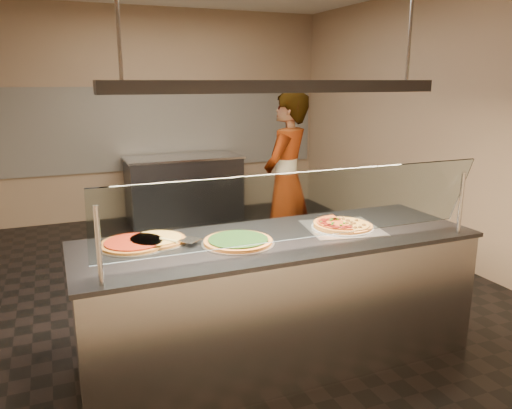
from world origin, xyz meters
name	(u,v)px	position (x,y,z in m)	size (l,w,h in m)	color
ground	(229,285)	(0.00, 0.00, -0.01)	(5.00, 6.00, 0.02)	black
wall_back	(160,114)	(0.00, 3.01, 1.50)	(5.00, 0.02, 3.00)	tan
wall_front	(483,210)	(0.00, -3.01, 1.50)	(5.00, 0.02, 3.00)	tan
wall_right	(439,125)	(2.51, 0.00, 1.50)	(0.02, 6.00, 3.00)	tan
tile_band	(161,128)	(0.00, 2.98, 1.30)	(4.90, 0.02, 1.20)	silver
serving_counter	(278,299)	(-0.12, -1.41, 0.47)	(2.79, 0.94, 0.93)	#B7B7BC
sneeze_guard	(303,207)	(-0.12, -1.76, 1.23)	(2.55, 0.18, 0.54)	#B7B7BC
perforated_tray	(342,227)	(0.40, -1.39, 0.94)	(0.60, 0.60, 0.01)	silver
half_pizza_pepperoni	(330,225)	(0.30, -1.40, 0.96)	(0.29, 0.46, 0.05)	#9C5821
half_pizza_sausage	(354,223)	(0.50, -1.40, 0.96)	(0.29, 0.46, 0.04)	#9C5821
pizza_spinach	(238,241)	(-0.43, -1.43, 0.95)	(0.49, 0.49, 0.03)	silver
pizza_cheese	(156,239)	(-0.93, -1.18, 0.94)	(0.42, 0.42, 0.03)	silver
pizza_tomato	(134,243)	(-1.08, -1.20, 0.94)	(0.47, 0.47, 0.03)	silver
pizza_spatula	(178,240)	(-0.81, -1.29, 0.96)	(0.28, 0.18, 0.02)	#B7B7BC
prep_table	(184,188)	(0.21, 2.55, 0.47)	(1.64, 0.74, 0.93)	#38383D
worker	(286,181)	(0.75, 0.27, 0.94)	(0.69, 0.45, 1.89)	#393342
heat_lamp_housing	(281,86)	(-0.12, -1.41, 1.95)	(2.30, 0.18, 0.08)	#38383D
lamp_rod_right	(412,5)	(0.88, -1.41, 2.50)	(0.02, 0.02, 1.01)	#B7B7BC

